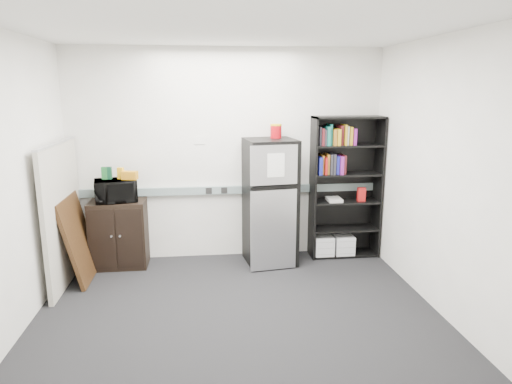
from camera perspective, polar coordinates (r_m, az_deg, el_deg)
floor at (r=4.65m, az=-2.17°, el=-15.34°), size 4.00×4.00×0.00m
wall_back at (r=5.90m, az=-3.60°, el=4.59°), size 4.00×0.02×2.70m
wall_right at (r=4.76m, az=22.43°, el=1.65°), size 0.02×3.50×2.70m
wall_left at (r=4.51m, az=-28.60°, el=0.45°), size 0.02×3.50×2.70m
ceiling at (r=4.13m, az=-2.50°, el=19.86°), size 4.00×3.50×0.02m
electrical_raceway at (r=5.96m, az=-3.53°, el=0.26°), size 3.92×0.05×0.10m
wall_note at (r=5.87m, az=-7.06°, el=6.44°), size 0.14×0.00×0.10m
bookshelf at (r=6.06m, az=10.93°, el=0.96°), size 0.90×0.34×1.85m
cubicle_partition at (r=5.58m, az=-23.02°, el=-2.55°), size 0.06×1.30×1.62m
cabinet at (r=5.96m, az=-16.73°, el=-5.03°), size 0.67×0.45×0.84m
microwave at (r=5.80m, az=-17.11°, el=0.18°), size 0.55×0.43×0.27m
snack_box_a at (r=5.82m, az=-18.38°, el=2.25°), size 0.07×0.06×0.15m
snack_box_b at (r=5.81m, az=-17.94°, el=2.27°), size 0.07×0.05×0.15m
snack_box_c at (r=5.79m, az=-16.57°, el=2.27°), size 0.08×0.07×0.14m
snack_bag at (r=5.72m, az=-15.50°, el=2.01°), size 0.20×0.14×0.10m
refrigerator at (r=5.74m, az=1.77°, el=-1.29°), size 0.67×0.70×1.59m
coffee_can at (r=5.73m, az=2.51°, el=7.73°), size 0.14×0.14×0.19m
framed_poster at (r=5.69m, az=-21.29°, el=-5.38°), size 0.27×0.78×0.99m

